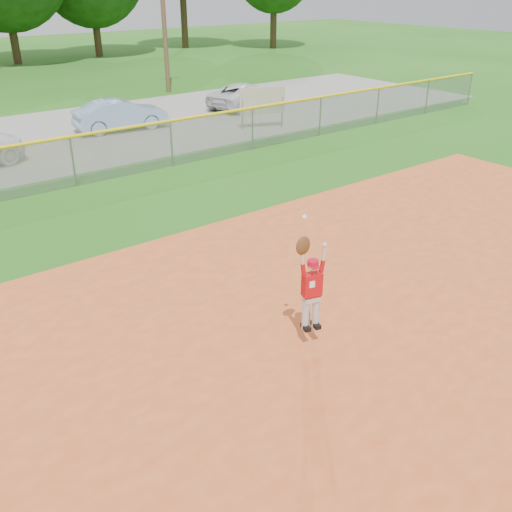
% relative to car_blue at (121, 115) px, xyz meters
% --- Properties ---
extents(ground, '(120.00, 120.00, 0.00)m').
position_rel_car_blue_xyz_m(ground, '(-4.14, -15.51, -0.64)').
color(ground, '#236016').
rests_on(ground, ground).
extents(clay_infield, '(24.00, 16.00, 0.04)m').
position_rel_car_blue_xyz_m(clay_infield, '(-4.14, -18.51, -0.62)').
color(clay_infield, '#CC5324').
rests_on(clay_infield, ground).
extents(parking_strip, '(44.00, 10.00, 0.03)m').
position_rel_car_blue_xyz_m(parking_strip, '(-4.14, 0.49, -0.63)').
color(parking_strip, gray).
rests_on(parking_strip, ground).
extents(car_blue, '(3.85, 1.72, 1.23)m').
position_rel_car_blue_xyz_m(car_blue, '(0.00, 0.00, 0.00)').
color(car_blue, '#7C9ABA').
rests_on(car_blue, parking_strip).
extents(car_white_b, '(4.47, 3.01, 1.14)m').
position_rel_car_blue_xyz_m(car_white_b, '(6.69, 0.55, -0.05)').
color(car_white_b, silver).
rests_on(car_white_b, parking_strip).
extents(sponsor_sign, '(1.78, 0.77, 1.69)m').
position_rel_car_blue_xyz_m(sponsor_sign, '(4.73, -3.29, 0.47)').
color(sponsor_sign, gray).
rests_on(sponsor_sign, ground).
extents(outfield_fence, '(40.06, 0.10, 1.55)m').
position_rel_car_blue_xyz_m(outfield_fence, '(-4.14, -5.51, 0.24)').
color(outfield_fence, gray).
rests_on(outfield_fence, ground).
extents(ballplayer, '(0.57, 0.32, 2.07)m').
position_rel_car_blue_xyz_m(ballplayer, '(-4.15, -15.89, 0.55)').
color(ballplayer, silver).
rests_on(ballplayer, ground).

